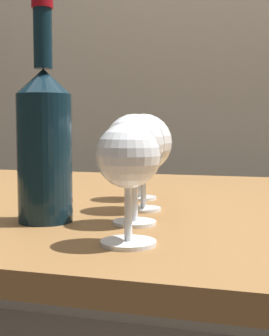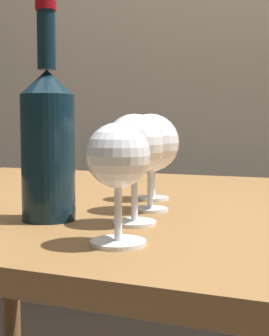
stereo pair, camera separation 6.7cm
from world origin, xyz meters
name	(u,v)px [view 1 (the left image)]	position (x,y,z in m)	size (l,w,h in m)	color
back_wall	(228,12)	(0.00, 1.13, 1.30)	(5.00, 0.08, 2.60)	#B2A893
dining_table	(165,243)	(0.00, 0.00, 0.64)	(1.45, 0.92, 0.72)	brown
wine_glass_rose	(128,159)	(0.03, -0.34, 0.82)	(0.07, 0.07, 0.14)	white
wine_glass_merlot	(134,146)	(0.01, -0.22, 0.83)	(0.08, 0.08, 0.15)	white
wine_glass_white	(143,143)	(-0.01, -0.11, 0.83)	(0.09, 0.09, 0.16)	white
wine_glass_cabernet	(140,144)	(-0.05, 0.00, 0.82)	(0.08, 0.08, 0.14)	white
wine_bottle	(44,141)	(-0.12, -0.24, 0.83)	(0.08, 0.08, 0.31)	#0F232D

